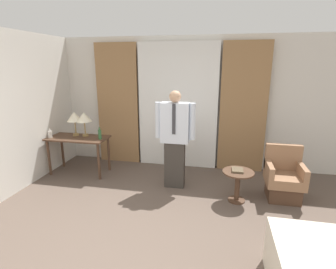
{
  "coord_description": "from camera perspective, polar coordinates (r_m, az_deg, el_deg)",
  "views": [
    {
      "loc": [
        0.89,
        -2.23,
        2.15
      ],
      "look_at": [
        0.04,
        1.92,
        1.0
      ],
      "focal_mm": 28.0,
      "sensor_mm": 36.0,
      "label": 1
    }
  ],
  "objects": [
    {
      "name": "ground_plane",
      "position": [
        3.22,
        -8.49,
        -26.9
      ],
      "size": [
        16.0,
        16.0,
        0.0
      ],
      "primitive_type": "plane",
      "color": "brown"
    },
    {
      "name": "wall_back",
      "position": [
        5.59,
        2.32,
        6.88
      ],
      "size": [
        10.0,
        0.06,
        2.7
      ],
      "color": "silver",
      "rests_on": "ground_plane"
    },
    {
      "name": "curtain_sheer_center",
      "position": [
        5.47,
        2.09,
        6.07
      ],
      "size": [
        1.65,
        0.06,
        2.58
      ],
      "color": "white",
      "rests_on": "ground_plane"
    },
    {
      "name": "curtain_drape_left",
      "position": [
        5.83,
        -10.88,
        6.38
      ],
      "size": [
        0.91,
        0.06,
        2.58
      ],
      "color": "#997047",
      "rests_on": "ground_plane"
    },
    {
      "name": "curtain_drape_right",
      "position": [
        5.41,
        16.05,
        5.4
      ],
      "size": [
        0.91,
        0.06,
        2.58
      ],
      "color": "#997047",
      "rests_on": "ground_plane"
    },
    {
      "name": "desk",
      "position": [
        5.51,
        -18.94,
        -1.7
      ],
      "size": [
        1.18,
        0.58,
        0.75
      ],
      "color": "#4C3323",
      "rests_on": "ground_plane"
    },
    {
      "name": "table_lamp_left",
      "position": [
        5.55,
        -19.7,
        3.57
      ],
      "size": [
        0.3,
        0.3,
        0.48
      ],
      "color": "#9E7F47",
      "rests_on": "desk"
    },
    {
      "name": "table_lamp_right",
      "position": [
        5.44,
        -17.81,
        3.52
      ],
      "size": [
        0.3,
        0.3,
        0.48
      ],
      "color": "#9E7F47",
      "rests_on": "desk"
    },
    {
      "name": "bottle_near_edge",
      "position": [
        5.63,
        -24.3,
        0.07
      ],
      "size": [
        0.08,
        0.08,
        0.17
      ],
      "color": "silver",
      "rests_on": "desk"
    },
    {
      "name": "bottle_by_lamp",
      "position": [
        5.19,
        -14.63,
        0.05
      ],
      "size": [
        0.06,
        0.06,
        0.23
      ],
      "color": "#336638",
      "rests_on": "desk"
    },
    {
      "name": "person",
      "position": [
        4.53,
        1.51,
        -0.47
      ],
      "size": [
        0.7,
        0.23,
        1.72
      ],
      "color": "#38332D",
      "rests_on": "ground_plane"
    },
    {
      "name": "armchair",
      "position": [
        4.73,
        23.84,
        -8.9
      ],
      "size": [
        0.57,
        0.57,
        0.86
      ],
      "color": "#4C3323",
      "rests_on": "ground_plane"
    },
    {
      "name": "side_table",
      "position": [
        4.37,
        14.92,
        -9.75
      ],
      "size": [
        0.49,
        0.49,
        0.51
      ],
      "color": "#4C3323",
      "rests_on": "ground_plane"
    },
    {
      "name": "book",
      "position": [
        4.32,
        14.87,
        -7.48
      ],
      "size": [
        0.17,
        0.22,
        0.03
      ],
      "color": "brown",
      "rests_on": "side_table"
    }
  ]
}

